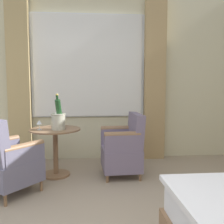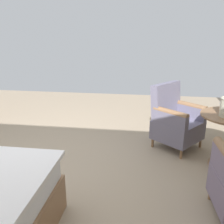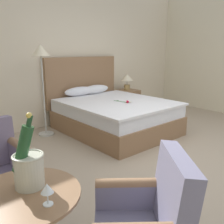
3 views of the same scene
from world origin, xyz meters
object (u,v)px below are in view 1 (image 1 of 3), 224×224
(side_table_round, at_px, (55,145))
(champagne_bucket, at_px, (58,119))
(wine_glass_near_edge, at_px, (39,123))
(armchair_facing_bed, at_px, (6,161))
(wine_glass_near_bucket, at_px, (60,120))
(armchair_by_window, at_px, (124,148))

(side_table_round, relative_size, champagne_bucket, 1.43)
(wine_glass_near_edge, bearing_deg, champagne_bucket, 89.55)
(wine_glass_near_edge, xyz_separation_m, armchair_facing_bed, (0.53, -0.28, -0.37))
(wine_glass_near_bucket, height_order, armchair_by_window, armchair_by_window)
(side_table_round, height_order, armchair_facing_bed, armchair_facing_bed)
(side_table_round, xyz_separation_m, armchair_facing_bed, (0.59, -0.49, -0.04))
(wine_glass_near_bucket, relative_size, armchair_facing_bed, 0.15)
(wine_glass_near_edge, bearing_deg, armchair_facing_bed, -28.31)
(champagne_bucket, bearing_deg, armchair_facing_bed, -46.15)
(wine_glass_near_bucket, bearing_deg, champagne_bucket, 2.38)
(champagne_bucket, relative_size, armchair_by_window, 0.56)
(champagne_bucket, xyz_separation_m, wine_glass_near_edge, (-0.00, -0.26, -0.05))
(side_table_round, xyz_separation_m, wine_glass_near_bucket, (-0.20, 0.05, 0.34))
(side_table_round, relative_size, armchair_facing_bed, 0.77)
(champagne_bucket, bearing_deg, side_table_round, -138.18)
(armchair_by_window, height_order, armchair_facing_bed, armchair_facing_bed)
(side_table_round, relative_size, armchair_by_window, 0.80)
(armchair_facing_bed, bearing_deg, wine_glass_near_bucket, 145.94)
(wine_glass_near_bucket, bearing_deg, side_table_round, -13.16)
(side_table_round, xyz_separation_m, wine_glass_near_edge, (0.06, -0.20, 0.34))
(armchair_facing_bed, bearing_deg, wine_glass_near_edge, 151.69)
(armchair_by_window, relative_size, armchair_facing_bed, 0.96)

